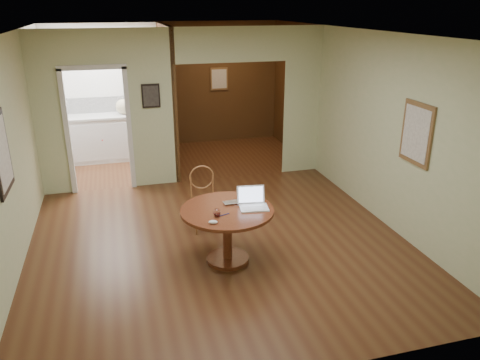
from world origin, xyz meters
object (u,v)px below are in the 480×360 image
object	(u,v)px
chair	(203,195)
closed_laptop	(236,203)
dining_table	(227,223)
open_laptop	(252,202)

from	to	relation	value
chair	closed_laptop	bearing A→B (deg)	-72.91
dining_table	closed_laptop	distance (m)	0.27
open_laptop	closed_laptop	distance (m)	0.22
chair	closed_laptop	size ratio (longest dim) A/B	3.13
dining_table	open_laptop	size ratio (longest dim) A/B	3.07
open_laptop	closed_laptop	world-z (taller)	open_laptop
open_laptop	closed_laptop	xyz separation A→B (m)	(-0.18, 0.12, -0.05)
closed_laptop	chair	bearing A→B (deg)	100.07
dining_table	closed_laptop	size ratio (longest dim) A/B	3.88
chair	open_laptop	size ratio (longest dim) A/B	2.48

